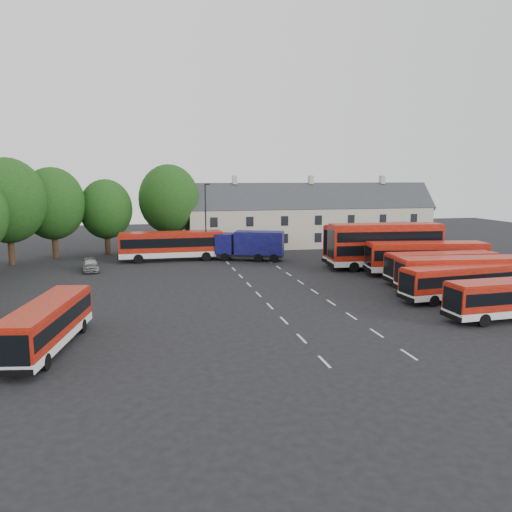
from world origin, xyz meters
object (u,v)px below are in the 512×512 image
at_px(bus_dd_south, 385,243).
at_px(silver_car, 90,265).
at_px(bus_west, 47,322).
at_px(box_truck, 251,244).
at_px(lamppost, 206,220).

distance_m(bus_dd_south, silver_car, 31.42).
bearing_deg(bus_dd_south, bus_west, -143.47).
bearing_deg(bus_west, bus_dd_south, -47.68).
distance_m(box_truck, lamppost, 6.02).
height_order(bus_west, lamppost, lamppost).
distance_m(bus_west, lamppost, 31.65).
height_order(bus_west, box_truck, box_truck).
xyz_separation_m(bus_west, silver_car, (-0.16, 24.90, -0.95)).
distance_m(silver_car, lamppost, 13.99).
bearing_deg(box_truck, bus_dd_south, -13.04).
xyz_separation_m(bus_dd_south, box_truck, (-12.85, 8.81, -0.85)).
bearing_deg(lamppost, silver_car, -162.76).
distance_m(bus_dd_south, bus_west, 36.23).
bearing_deg(lamppost, bus_dd_south, -28.00).
height_order(box_truck, lamppost, lamppost).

